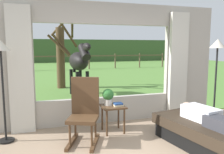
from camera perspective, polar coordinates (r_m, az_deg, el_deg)
name	(u,v)px	position (r m, az deg, el deg)	size (l,w,h in m)	color
back_wall_with_window	(106,65)	(4.91, -1.58, 2.99)	(5.20, 0.12, 2.55)	#ADA599
curtain_panel_left	(21,70)	(4.61, -21.77, 1.53)	(0.44, 0.10, 2.40)	beige
curtain_panel_right	(178,66)	(5.49, 16.11, 2.66)	(0.44, 0.10, 2.40)	beige
outdoor_pasture_lawn	(62,71)	(15.75, -12.26, 1.45)	(36.00, 21.68, 0.02)	#568438
distant_hill_ridge	(54,51)	(25.49, -14.26, 6.35)	(36.00, 2.00, 2.40)	#3C562E
recliner_sofa	(206,134)	(4.16, 22.25, -13.02)	(1.18, 1.83, 0.42)	black
reclining_person	(209,117)	(4.03, 22.92, -9.17)	(0.44, 1.43, 0.22)	silver
rocking_chair	(84,111)	(3.99, -6.94, -8.41)	(0.68, 0.80, 1.12)	#4C331E
side_table	(113,110)	(4.44, 0.25, -8.32)	(0.44, 0.44, 0.52)	#4C331E
potted_plant	(108,96)	(4.40, -0.98, -4.73)	(0.22, 0.22, 0.32)	silver
book_stack	(118,104)	(4.38, 1.54, -6.84)	(0.19, 0.14, 0.06)	beige
floor_lamp_left	(1,60)	(4.25, -25.86, 3.77)	(0.32, 0.32, 1.75)	black
floor_lamp_right	(217,56)	(5.13, 24.67, 4.71)	(0.32, 0.32, 1.79)	black
horse	(79,62)	(7.48, -8.14, 3.77)	(0.69, 1.82, 1.73)	black
pasture_tree	(61,54)	(9.16, -12.49, 5.64)	(1.18, 1.37, 3.12)	#4C3823
pasture_fence_line	(61,59)	(16.51, -12.58, 4.28)	(16.10, 0.10, 1.10)	brown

